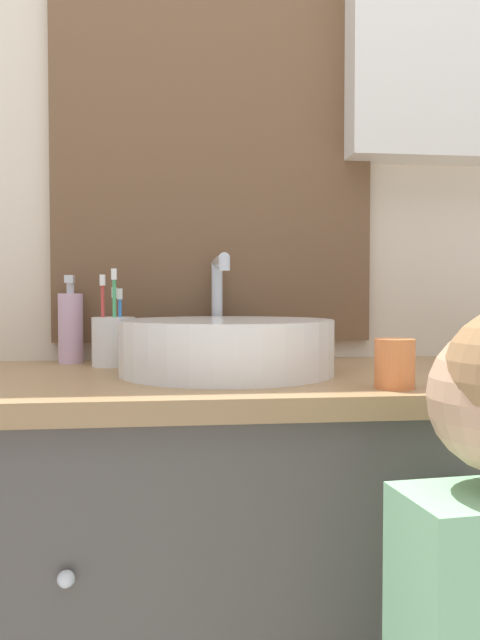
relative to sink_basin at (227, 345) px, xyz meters
name	(u,v)px	position (x,y,z in m)	size (l,w,h in m)	color
wall_back	(262,172)	(0.11, 0.29, 0.37)	(3.20, 0.18, 2.50)	beige
vanity_counter	(265,605)	(0.07, -0.01, -0.48)	(1.40, 0.56, 0.87)	#4C4742
sink_basin	(227,345)	(0.00, 0.00, 0.00)	(0.39, 0.45, 0.22)	white
toothbrush_holder	(114,340)	(-0.22, 0.15, 0.00)	(0.09, 0.09, 0.20)	silver
soap_dispenser	(71,327)	(-0.31, 0.21, 0.02)	(0.05, 0.05, 0.18)	#CCA3BC
drinking_cup	(395,364)	(0.24, -0.22, -0.01)	(0.06, 0.06, 0.08)	orange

